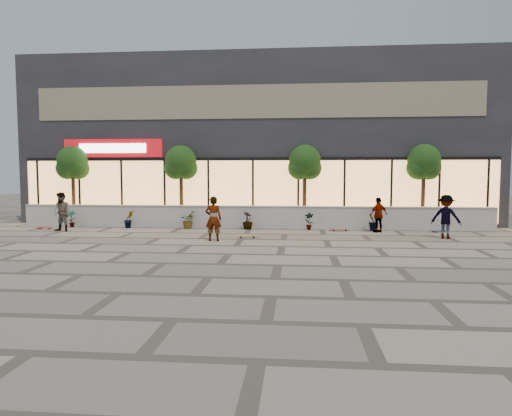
# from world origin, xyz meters

# --- Properties ---
(ground) EXTENTS (80.00, 80.00, 0.00)m
(ground) POSITION_xyz_m (0.00, 0.00, 0.00)
(ground) COLOR gray
(ground) RESTS_ON ground
(planter_wall) EXTENTS (22.00, 0.42, 1.04)m
(planter_wall) POSITION_xyz_m (0.00, 7.00, 0.52)
(planter_wall) COLOR silver
(planter_wall) RESTS_ON ground
(retail_building) EXTENTS (24.00, 9.17, 8.50)m
(retail_building) POSITION_xyz_m (-0.00, 12.49, 4.25)
(retail_building) COLOR #25252A
(retail_building) RESTS_ON ground
(shrub_a) EXTENTS (0.43, 0.29, 0.81)m
(shrub_a) POSITION_xyz_m (-8.50, 6.45, 0.41)
(shrub_a) COLOR #173A12
(shrub_a) RESTS_ON ground
(shrub_b) EXTENTS (0.57, 0.57, 0.81)m
(shrub_b) POSITION_xyz_m (-5.70, 6.45, 0.41)
(shrub_b) COLOR #173A12
(shrub_b) RESTS_ON ground
(shrub_c) EXTENTS (0.68, 0.77, 0.81)m
(shrub_c) POSITION_xyz_m (-2.90, 6.45, 0.41)
(shrub_c) COLOR #173A12
(shrub_c) RESTS_ON ground
(shrub_d) EXTENTS (0.64, 0.64, 0.81)m
(shrub_d) POSITION_xyz_m (-0.10, 6.45, 0.41)
(shrub_d) COLOR #173A12
(shrub_d) RESTS_ON ground
(shrub_e) EXTENTS (0.46, 0.35, 0.81)m
(shrub_e) POSITION_xyz_m (2.70, 6.45, 0.41)
(shrub_e) COLOR #173A12
(shrub_e) RESTS_ON ground
(shrub_f) EXTENTS (0.55, 0.57, 0.81)m
(shrub_f) POSITION_xyz_m (5.50, 6.45, 0.41)
(shrub_f) COLOR #173A12
(shrub_f) RESTS_ON ground
(tree_west) EXTENTS (1.60, 1.50, 3.92)m
(tree_west) POSITION_xyz_m (-9.00, 7.70, 2.99)
(tree_west) COLOR #492E1A
(tree_west) RESTS_ON ground
(tree_midwest) EXTENTS (1.60, 1.50, 3.92)m
(tree_midwest) POSITION_xyz_m (-3.50, 7.70, 2.99)
(tree_midwest) COLOR #492E1A
(tree_midwest) RESTS_ON ground
(tree_mideast) EXTENTS (1.60, 1.50, 3.92)m
(tree_mideast) POSITION_xyz_m (2.50, 7.70, 2.99)
(tree_mideast) COLOR #492E1A
(tree_mideast) RESTS_ON ground
(tree_east) EXTENTS (1.60, 1.50, 3.92)m
(tree_east) POSITION_xyz_m (8.00, 7.70, 2.99)
(tree_east) COLOR #492E1A
(tree_east) RESTS_ON ground
(skater_center) EXTENTS (0.62, 0.41, 1.70)m
(skater_center) POSITION_xyz_m (-0.99, 2.74, 0.85)
(skater_center) COLOR silver
(skater_center) RESTS_ON ground
(skater_left) EXTENTS (0.96, 0.82, 1.72)m
(skater_left) POSITION_xyz_m (-8.15, 4.93, 0.86)
(skater_left) COLOR #93895F
(skater_left) RESTS_ON ground
(skater_right_near) EXTENTS (0.96, 0.77, 1.53)m
(skater_right_near) POSITION_xyz_m (5.66, 5.86, 0.76)
(skater_right_near) COLOR white
(skater_right_near) RESTS_ON ground
(skater_right_far) EXTENTS (1.27, 1.05, 1.72)m
(skater_right_far) POSITION_xyz_m (7.96, 4.19, 0.86)
(skater_right_far) COLOR maroon
(skater_right_far) RESTS_ON ground
(skateboard_center) EXTENTS (0.85, 0.36, 0.10)m
(skateboard_center) POSITION_xyz_m (0.19, 3.64, 0.08)
(skateboard_center) COLOR olive
(skateboard_center) RESTS_ON ground
(skateboard_left) EXTENTS (0.81, 0.25, 0.10)m
(skateboard_left) POSITION_xyz_m (-9.37, 5.60, 0.08)
(skateboard_left) COLOR #B02124
(skateboard_left) RESTS_ON ground
(skateboard_right_near) EXTENTS (0.88, 0.24, 0.11)m
(skateboard_right_near) POSITION_xyz_m (4.04, 6.20, 0.09)
(skateboard_right_near) COLOR #9D4D33
(skateboard_right_near) RESTS_ON ground
(skateboard_right_far) EXTENTS (0.82, 0.57, 0.10)m
(skateboard_right_far) POSITION_xyz_m (8.31, 6.20, 0.08)
(skateboard_right_far) COLOR #4F4C8B
(skateboard_right_far) RESTS_ON ground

